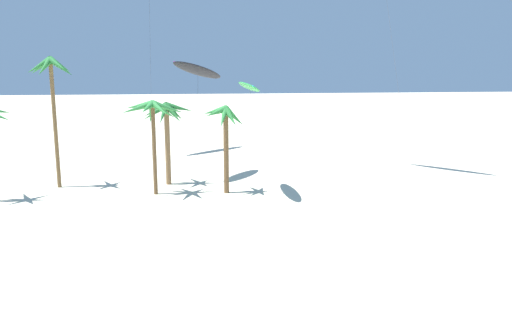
# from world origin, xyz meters

# --- Properties ---
(palm_tree_1) EXTENTS (3.66, 3.82, 10.72)m
(palm_tree_1) POSITION_xyz_m (-16.14, 42.75, 9.04)
(palm_tree_1) COLOR brown
(palm_tree_1) RESTS_ON ground
(palm_tree_2) EXTENTS (4.32, 4.10, 6.99)m
(palm_tree_2) POSITION_xyz_m (-7.16, 42.91, 5.62)
(palm_tree_2) COLOR olive
(palm_tree_2) RESTS_ON ground
(palm_tree_3) EXTENTS (4.86, 4.44, 7.42)m
(palm_tree_3) POSITION_xyz_m (-7.96, 39.63, 6.38)
(palm_tree_3) COLOR brown
(palm_tree_3) RESTS_ON ground
(palm_tree_4) EXTENTS (3.43, 3.47, 6.98)m
(palm_tree_4) POSITION_xyz_m (-2.44, 39.55, 5.65)
(palm_tree_4) COLOR brown
(palm_tree_4) RESTS_ON ground
(flying_kite_1) EXTENTS (5.07, 8.92, 10.64)m
(flying_kite_1) POSITION_xyz_m (-4.49, 45.35, 9.48)
(flying_kite_1) COLOR black
(flying_kite_1) RESTS_ON ground
(flying_kite_5) EXTENTS (3.33, 7.53, 9.07)m
(flying_kite_5) POSITION_xyz_m (-0.61, 39.03, 8.41)
(flying_kite_5) COLOR green
(flying_kite_5) RESTS_ON ground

